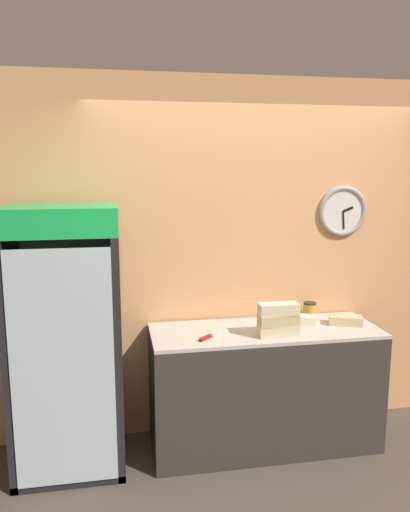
# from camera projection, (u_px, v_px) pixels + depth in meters

# --- Properties ---
(wall_back) EXTENTS (5.20, 0.10, 2.70)m
(wall_back) POSITION_uv_depth(u_px,v_px,m) (254.00, 258.00, 3.85)
(wall_back) COLOR tan
(wall_back) RESTS_ON ground_plane
(prep_counter) EXTENTS (1.65, 0.60, 0.89)m
(prep_counter) POSITION_uv_depth(u_px,v_px,m) (264.00, 387.00, 3.67)
(prep_counter) COLOR #332D28
(prep_counter) RESTS_ON ground_plane
(beverage_cooler) EXTENTS (0.72, 0.62, 1.80)m
(beverage_cooler) POSITION_uv_depth(u_px,v_px,m) (67.00, 326.00, 3.36)
(beverage_cooler) COLOR black
(beverage_cooler) RESTS_ON ground_plane
(sandwich_stack_bottom) EXTENTS (0.28, 0.12, 0.08)m
(sandwich_stack_bottom) POSITION_uv_depth(u_px,v_px,m) (278.00, 331.00, 3.44)
(sandwich_stack_bottom) COLOR beige
(sandwich_stack_bottom) RESTS_ON prep_counter
(sandwich_stack_middle) EXTENTS (0.28, 0.11, 0.08)m
(sandwich_stack_middle) POSITION_uv_depth(u_px,v_px,m) (278.00, 320.00, 3.42)
(sandwich_stack_middle) COLOR tan
(sandwich_stack_middle) RESTS_ON sandwich_stack_bottom
(sandwich_stack_top) EXTENTS (0.28, 0.12, 0.08)m
(sandwich_stack_top) POSITION_uv_depth(u_px,v_px,m) (279.00, 309.00, 3.41)
(sandwich_stack_top) COLOR beige
(sandwich_stack_top) RESTS_ON sandwich_stack_middle
(sandwich_flat_left) EXTENTS (0.31, 0.21, 0.07)m
(sandwich_flat_left) POSITION_uv_depth(u_px,v_px,m) (296.00, 319.00, 3.71)
(sandwich_flat_left) COLOR beige
(sandwich_flat_left) RESTS_ON prep_counter
(sandwich_flat_right) EXTENTS (0.26, 0.20, 0.07)m
(sandwich_flat_right) POSITION_uv_depth(u_px,v_px,m) (346.00, 320.00, 3.69)
(sandwich_flat_right) COLOR tan
(sandwich_flat_right) RESTS_ON prep_counter
(chefs_knife) EXTENTS (0.25, 0.24, 0.02)m
(chefs_knife) POSITION_uv_depth(u_px,v_px,m) (210.00, 336.00, 3.41)
(chefs_knife) COLOR silver
(chefs_knife) RESTS_ON prep_counter
(condiment_jar) EXTENTS (0.10, 0.10, 0.12)m
(condiment_jar) POSITION_uv_depth(u_px,v_px,m) (310.00, 310.00, 3.87)
(condiment_jar) COLOR gold
(condiment_jar) RESTS_ON prep_counter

